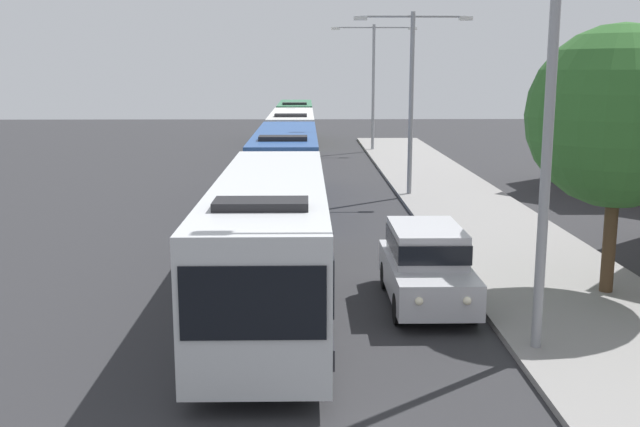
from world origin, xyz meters
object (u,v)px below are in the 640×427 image
Objects in this scene: white_suv at (426,262)px; roadside_tree at (619,117)px; bus_fourth_in_line at (295,120)px; bus_lead at (271,237)px; bus_second_in_line at (286,165)px; bus_middle at (292,136)px; streetlamp_far at (373,74)px; streetlamp_near at (551,77)px; streetlamp_mid at (412,85)px.

roadside_tree is (4.58, 0.46, 3.43)m from white_suv.
bus_fourth_in_line reaches higher than white_suv.
bus_lead is 1.07× the size of bus_fourth_in_line.
white_suv is at bearing -174.22° from roadside_tree.
bus_middle is at bearing 90.00° from bus_second_in_line.
roadside_tree is at bearing -85.07° from streetlamp_far.
bus_lead is 1.45× the size of streetlamp_far.
bus_lead is 1.86× the size of roadside_tree.
streetlamp_far is (0.00, 37.12, -0.17)m from streetlamp_near.
bus_fourth_in_line is 1.75× the size of roadside_tree.
bus_second_in_line is 13.51m from bus_middle.
bus_second_in_line is at bearing -104.70° from streetlamp_far.
streetlamp_far is at bearing 52.61° from bus_middle.
bus_fourth_in_line is (-0.00, 40.33, -0.00)m from bus_lead.
white_suv is 0.70× the size of roadside_tree.
roadside_tree reaches higher than bus_fourth_in_line.
bus_fourth_in_line is at bearing 130.11° from streetlamp_far.
streetlamp_mid is (0.00, 18.56, -0.51)m from streetlamp_near.
roadside_tree is at bearing -79.02° from streetlamp_mid.
streetlamp_mid reaches higher than white_suv.
streetlamp_far is at bearing 90.00° from streetlamp_near.
bus_lead is 2.68× the size of white_suv.
roadside_tree reaches higher than bus_second_in_line.
streetlamp_near is (5.40, -3.19, 3.74)m from bus_lead.
bus_lead is 8.75m from roadside_tree.
bus_second_in_line is 1.46× the size of streetlamp_far.
white_suv is 5.72m from streetlamp_near.
bus_middle is 2.68× the size of white_suv.
white_suv is at bearing 0.66° from bus_lead.
roadside_tree is (8.28, -39.83, 2.77)m from bus_fourth_in_line.
streetlamp_mid reaches higher than roadside_tree.
streetlamp_near is at bearing -90.00° from streetlamp_mid.
bus_fourth_in_line is (-0.00, 13.47, -0.00)m from bus_middle.
bus_second_in_line is at bearing -90.00° from bus_fourth_in_line.
bus_fourth_in_line is at bearing 101.75° from roadside_tree.
bus_lead is 1.55× the size of streetlamp_mid.
roadside_tree is (2.88, 3.70, -0.96)m from streetlamp_near.
streetlamp_near is at bearing -30.59° from bus_lead.
bus_middle is 30.76m from streetlamp_near.
streetlamp_mid is 1.20× the size of roadside_tree.
streetlamp_mid is (5.40, 2.02, 3.23)m from bus_second_in_line.
bus_lead is at bearing -90.00° from bus_middle.
streetlamp_near is (5.40, -16.54, 3.74)m from bus_second_in_line.
streetlamp_mid is 15.14m from roadside_tree.
bus_lead and bus_second_in_line have the same top height.
white_suv is (3.70, -40.29, -0.66)m from bus_fourth_in_line.
streetlamp_far is (-0.00, 18.56, 0.34)m from streetlamp_mid.
bus_lead is 1.41× the size of streetlamp_near.
roadside_tree is at bearing -72.56° from bus_middle.
streetlamp_far is at bearing 75.30° from bus_second_in_line.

